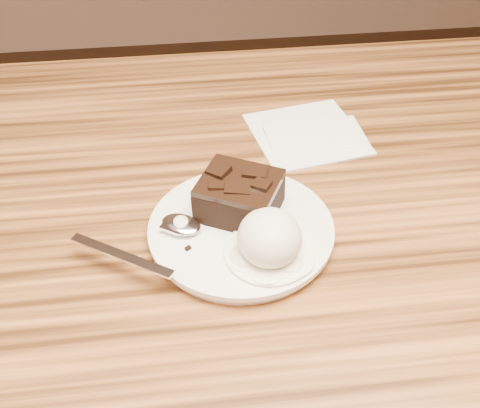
{
  "coord_description": "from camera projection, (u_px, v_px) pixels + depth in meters",
  "views": [
    {
      "loc": [
        0.01,
        -0.5,
        1.2
      ],
      "look_at": [
        0.07,
        -0.04,
        0.79
      ],
      "focal_mm": 43.41,
      "sensor_mm": 36.0,
      "label": 1
    }
  ],
  "objects": [
    {
      "name": "brownie",
      "position": [
        239.0,
        198.0,
        0.64
      ],
      "size": [
        0.11,
        0.1,
        0.04
      ],
      "primitive_type": "cube",
      "rotation": [
        0.0,
        0.0,
        -0.48
      ],
      "color": "black",
      "rests_on": "plate"
    },
    {
      "name": "crumb_c",
      "position": [
        188.0,
        248.0,
        0.61
      ],
      "size": [
        0.01,
        0.01,
        0.0
      ],
      "primitive_type": "cube",
      "rotation": [
        0.0,
        0.0,
        0.66
      ],
      "color": "black",
      "rests_on": "plate"
    },
    {
      "name": "spoon",
      "position": [
        181.0,
        226.0,
        0.63
      ],
      "size": [
        0.17,
        0.13,
        0.01
      ],
      "primitive_type": null,
      "rotation": [
        0.0,
        0.0,
        0.99
      ],
      "color": "silver",
      "rests_on": "plate"
    },
    {
      "name": "melt_puddle",
      "position": [
        269.0,
        253.0,
        0.6
      ],
      "size": [
        0.09,
        0.09,
        0.0
      ],
      "primitive_type": "cylinder",
      "color": "white",
      "rests_on": "plate"
    },
    {
      "name": "plate",
      "position": [
        241.0,
        231.0,
        0.64
      ],
      "size": [
        0.2,
        0.2,
        0.02
      ],
      "primitive_type": "cylinder",
      "color": "white",
      "rests_on": "dining_table"
    },
    {
      "name": "napkin",
      "position": [
        307.0,
        133.0,
        0.79
      ],
      "size": [
        0.16,
        0.16,
        0.01
      ],
      "primitive_type": "cube",
      "rotation": [
        0.0,
        0.0,
        0.18
      ],
      "color": "white",
      "rests_on": "dining_table"
    },
    {
      "name": "ice_cream_scoop",
      "position": [
        270.0,
        238.0,
        0.59
      ],
      "size": [
        0.07,
        0.07,
        0.06
      ],
      "primitive_type": "ellipsoid",
      "color": "silver",
      "rests_on": "plate"
    },
    {
      "name": "dining_table",
      "position": [
        193.0,
        388.0,
        0.92
      ],
      "size": [
        1.2,
        0.8,
        0.75
      ],
      "primitive_type": null,
      "color": "#311B0B",
      "rests_on": "floor"
    },
    {
      "name": "crumb_a",
      "position": [
        269.0,
        228.0,
        0.63
      ],
      "size": [
        0.01,
        0.01,
        0.0
      ],
      "primitive_type": "cube",
      "rotation": [
        0.0,
        0.0,
        1.27
      ],
      "color": "black",
      "rests_on": "plate"
    },
    {
      "name": "crumb_b",
      "position": [
        284.0,
        249.0,
        0.61
      ],
      "size": [
        0.01,
        0.01,
        0.0
      ],
      "primitive_type": "cube",
      "rotation": [
        0.0,
        0.0,
        0.53
      ],
      "color": "black",
      "rests_on": "plate"
    }
  ]
}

